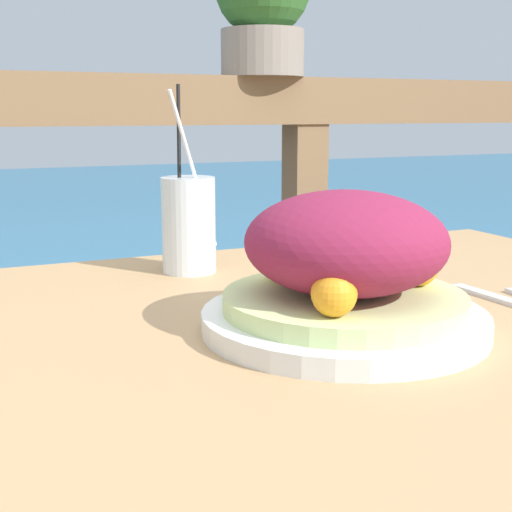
% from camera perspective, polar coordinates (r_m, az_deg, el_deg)
% --- Properties ---
extents(patio_table, '(1.30, 0.81, 0.77)m').
position_cam_1_polar(patio_table, '(0.72, -3.26, -13.91)').
color(patio_table, tan).
rests_on(patio_table, ground_plane).
extents(railing_fence, '(2.80, 0.08, 1.04)m').
position_cam_1_polar(railing_fence, '(1.32, -13.82, 1.13)').
color(railing_fence, brown).
rests_on(railing_fence, ground_plane).
extents(salad_plate, '(0.28, 0.28, 0.14)m').
position_cam_1_polar(salad_plate, '(0.69, 7.14, -1.23)').
color(salad_plate, silver).
rests_on(salad_plate, patio_table).
extents(drink_glass, '(0.08, 0.07, 0.25)m').
position_cam_1_polar(drink_glass, '(0.94, -5.42, 2.56)').
color(drink_glass, silver).
rests_on(drink_glass, patio_table).
extents(potted_plant, '(0.18, 0.18, 0.26)m').
position_cam_1_polar(potted_plant, '(1.43, 0.53, 19.45)').
color(potted_plant, gray).
rests_on(potted_plant, railing_fence).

